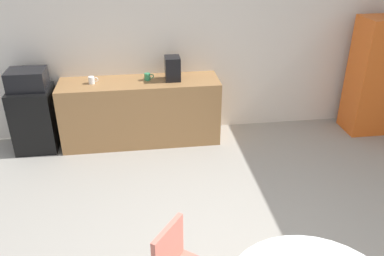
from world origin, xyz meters
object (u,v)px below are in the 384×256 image
object	(u,v)px
mini_fridge	(35,119)
locker_cabinet	(374,77)
microwave	(27,80)
mug_green	(92,80)
coffee_maker	(173,68)
mug_white	(148,77)

from	to	relation	value
mini_fridge	locker_cabinet	world-z (taller)	locker_cabinet
microwave	mug_green	distance (m)	0.82
coffee_maker	mug_white	bearing A→B (deg)	174.59
coffee_maker	microwave	bearing A→B (deg)	180.00
microwave	coffee_maker	size ratio (longest dim) A/B	1.50
microwave	mug_white	xyz separation A→B (m)	(1.55, 0.03, -0.05)
mini_fridge	mug_white	size ratio (longest dim) A/B	6.71
mug_white	coffee_maker	world-z (taller)	coffee_maker
microwave	mug_green	bearing A→B (deg)	0.15
microwave	mug_white	distance (m)	1.55
microwave	mug_green	xyz separation A→B (m)	(0.81, 0.00, -0.05)
mini_fridge	coffee_maker	distance (m)	1.99
mini_fridge	microwave	size ratio (longest dim) A/B	1.80
mini_fridge	mug_white	bearing A→B (deg)	1.19
mini_fridge	microwave	xyz separation A→B (m)	(0.00, 0.00, 0.56)
mini_fridge	mug_white	world-z (taller)	mug_white
mini_fridge	coffee_maker	bearing A→B (deg)	0.00
locker_cabinet	microwave	bearing A→B (deg)	178.80
mug_green	microwave	bearing A→B (deg)	-179.85
microwave	locker_cabinet	bearing A→B (deg)	-1.20
locker_cabinet	mug_white	bearing A→B (deg)	177.65
locker_cabinet	mug_green	distance (m)	3.96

